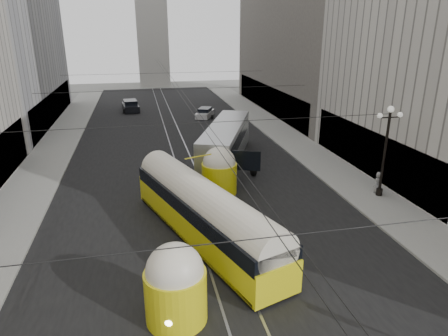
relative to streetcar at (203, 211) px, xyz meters
name	(u,v)px	position (x,y,z in m)	size (l,w,h in m)	color
road	(180,150)	(0.50, 17.69, -1.71)	(20.00, 85.00, 0.02)	black
sidewalk_left	(56,147)	(-11.50, 21.19, -1.63)	(4.00, 72.00, 0.15)	gray
sidewalk_right	(283,134)	(12.50, 21.19, -1.63)	(4.00, 72.00, 0.15)	gray
rail_left	(172,150)	(-0.25, 17.69, -1.71)	(0.12, 85.00, 0.04)	gray
rail_right	(187,149)	(1.25, 17.69, -1.71)	(0.12, 85.00, 0.04)	gray
distant_tower	(151,8)	(0.50, 65.19, 13.26)	(6.00, 6.00, 31.36)	#B2AFA8
lamppost_right_mid	(386,146)	(13.10, 3.19, 2.04)	(1.86, 0.44, 6.37)	black
catenary	(180,91)	(0.62, 16.68, 4.17)	(25.00, 72.00, 0.23)	black
streetcar	(203,211)	(0.00, 0.00, 0.00)	(6.90, 15.20, 3.50)	yellow
city_bus	(226,141)	(4.25, 13.60, 0.09)	(7.26, 13.39, 3.28)	#A7AAAD
sedan_white_far	(205,113)	(5.44, 31.96, -1.13)	(3.15, 4.36, 1.27)	white
sedan_dark_far	(130,106)	(-4.28, 38.48, -1.00)	(2.56, 5.13, 1.56)	black
pedestrian_sidewalk_right	(378,183)	(13.22, 3.61, -0.77)	(0.77, 0.47, 1.57)	gray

